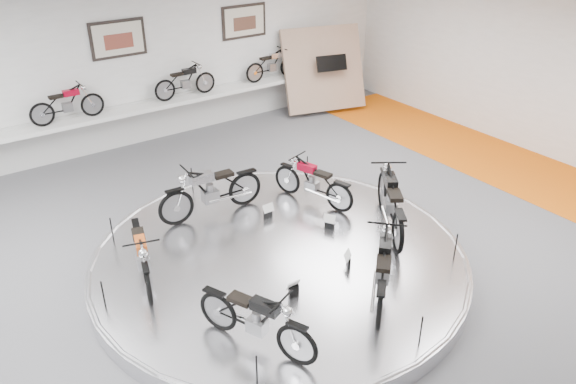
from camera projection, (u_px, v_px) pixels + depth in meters
floor at (290, 276)px, 9.55m from camera, size 16.00×16.00×0.00m
ceiling at (290, 39)px, 7.66m from camera, size 16.00×16.00×0.00m
wall_back at (122, 68)px, 13.63m from camera, size 16.00×0.00×16.00m
wall_right at (576, 80)px, 12.71m from camera, size 0.00×14.00×14.00m
orange_carpet_strip at (527, 173)px, 13.04m from camera, size 2.40×12.60×0.01m
dado_band at (130, 124)px, 14.30m from camera, size 15.68×0.04×1.10m
display_platform at (280, 260)px, 9.70m from camera, size 6.40×6.40×0.30m
platform_rim at (279, 254)px, 9.64m from camera, size 6.40×6.40×0.10m
shelf at (132, 110)px, 13.88m from camera, size 11.00×0.55×0.10m
poster_center at (118, 39)px, 13.27m from camera, size 1.35×0.06×0.88m
poster_right at (244, 21)px, 15.06m from camera, size 1.35×0.06×0.88m
display_panel at (324, 69)px, 16.21m from camera, size 2.56×1.52×2.30m
shelf_bike_b at (67, 106)px, 12.92m from camera, size 1.22×0.43×0.73m
shelf_bike_c at (185, 83)px, 14.46m from camera, size 1.22×0.43×0.73m
shelf_bike_d at (272, 67)px, 15.84m from camera, size 1.22×0.43×0.73m
bike_a at (313, 181)px, 10.99m from camera, size 1.00×1.66×0.92m
bike_b at (211, 190)px, 10.54m from camera, size 1.83×0.74×1.06m
bike_c at (142, 254)px, 8.78m from camera, size 0.98×1.68×0.93m
bike_d at (256, 318)px, 7.45m from camera, size 1.15×1.69×0.94m
bike_e at (383, 267)px, 8.38m from camera, size 1.71×1.65×1.03m
bike_f at (391, 201)px, 10.09m from camera, size 1.64×1.96×1.12m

